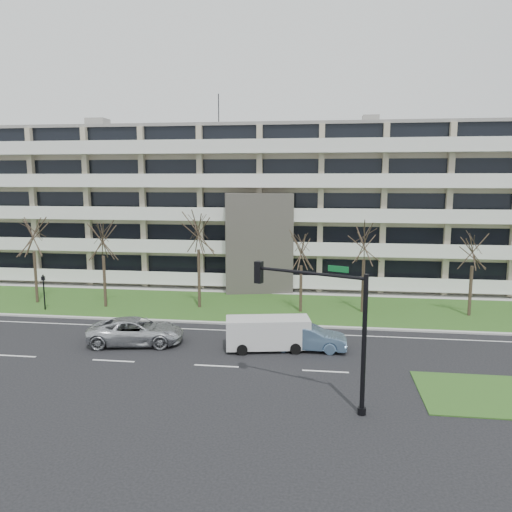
# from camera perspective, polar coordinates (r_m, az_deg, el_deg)

# --- Properties ---
(ground) EXTENTS (160.00, 160.00, 0.00)m
(ground) POSITION_cam_1_polar(r_m,az_deg,el_deg) (28.41, -4.55, -12.42)
(ground) COLOR black
(ground) RESTS_ON ground
(grass_verge) EXTENTS (90.00, 10.00, 0.06)m
(grass_verge) POSITION_cam_1_polar(r_m,az_deg,el_deg) (40.60, -0.69, -5.78)
(grass_verge) COLOR #30551C
(grass_verge) RESTS_ON ground
(curb) EXTENTS (90.00, 0.35, 0.12)m
(curb) POSITION_cam_1_polar(r_m,az_deg,el_deg) (35.83, -1.85, -7.74)
(curb) COLOR #B2B2AD
(curb) RESTS_ON ground
(sidewalk) EXTENTS (90.00, 2.00, 0.08)m
(sidewalk) POSITION_cam_1_polar(r_m,az_deg,el_deg) (45.89, 0.29, -4.04)
(sidewalk) COLOR #B2B2AD
(sidewalk) RESTS_ON ground
(grass_median) EXTENTS (7.00, 5.00, 0.06)m
(grass_median) POSITION_cam_1_polar(r_m,az_deg,el_deg) (27.29, 25.55, -14.15)
(grass_median) COLOR #30551C
(grass_median) RESTS_ON ground
(lane_edge_line) EXTENTS (90.00, 0.12, 0.01)m
(lane_edge_line) POSITION_cam_1_polar(r_m,az_deg,el_deg) (34.43, -2.26, -8.53)
(lane_edge_line) COLOR white
(lane_edge_line) RESTS_ON ground
(apartment_building) EXTENTS (60.50, 15.10, 18.75)m
(apartment_building) POSITION_cam_1_polar(r_m,az_deg,el_deg) (51.56, 1.26, 5.90)
(apartment_building) COLOR #BAAF91
(apartment_building) RESTS_ON ground
(silver_pickup) EXTENTS (6.23, 3.60, 1.63)m
(silver_pickup) POSITION_cam_1_polar(r_m,az_deg,el_deg) (32.51, -13.53, -8.35)
(silver_pickup) COLOR #B4B6BB
(silver_pickup) RESTS_ON ground
(blue_sedan) EXTENTS (4.70, 1.76, 1.53)m
(blue_sedan) POSITION_cam_1_polar(r_m,az_deg,el_deg) (30.75, 5.96, -9.25)
(blue_sedan) COLOR #6589B0
(blue_sedan) RESTS_ON ground
(white_van) EXTENTS (5.30, 2.77, 1.95)m
(white_van) POSITION_cam_1_polar(r_m,az_deg,el_deg) (30.55, 1.47, -8.53)
(white_van) COLOR silver
(white_van) RESTS_ON ground
(traffic_signal) EXTENTS (5.26, 2.45, 6.54)m
(traffic_signal) POSITION_cam_1_polar(r_m,az_deg,el_deg) (22.64, 7.85, -6.77)
(traffic_signal) COLOR black
(traffic_signal) RESTS_ON ground
(pedestrian_signal) EXTENTS (0.32, 0.28, 2.85)m
(pedestrian_signal) POSITION_cam_1_polar(r_m,az_deg,el_deg) (42.54, -23.10, -3.35)
(pedestrian_signal) COLOR black
(pedestrian_signal) RESTS_ON ground
(tree_1) EXTENTS (3.88, 3.88, 7.75)m
(tree_1) POSITION_cam_1_polar(r_m,az_deg,el_deg) (44.70, -24.17, 2.62)
(tree_1) COLOR #382B21
(tree_1) RESTS_ON ground
(tree_2) EXTENTS (3.73, 3.73, 7.46)m
(tree_2) POSITION_cam_1_polar(r_m,az_deg,el_deg) (41.25, -17.15, 2.22)
(tree_2) COLOR #382B21
(tree_2) RESTS_ON ground
(tree_3) EXTENTS (4.22, 4.22, 8.45)m
(tree_3) POSITION_cam_1_polar(r_m,az_deg,el_deg) (39.41, -6.63, 3.39)
(tree_3) COLOR #382B21
(tree_3) RESTS_ON ground
(tree_4) EXTENTS (3.28, 3.28, 6.56)m
(tree_4) POSITION_cam_1_polar(r_m,az_deg,el_deg) (38.17, 5.21, 1.01)
(tree_4) COLOR #382B21
(tree_4) RESTS_ON ground
(tree_5) EXTENTS (3.73, 3.73, 7.46)m
(tree_5) POSITION_cam_1_polar(r_m,az_deg,el_deg) (38.70, 12.30, 1.99)
(tree_5) COLOR #382B21
(tree_5) RESTS_ON ground
(tree_6) EXTENTS (3.43, 3.43, 6.87)m
(tree_6) POSITION_cam_1_polar(r_m,az_deg,el_deg) (40.21, 23.60, 1.04)
(tree_6) COLOR #382B21
(tree_6) RESTS_ON ground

